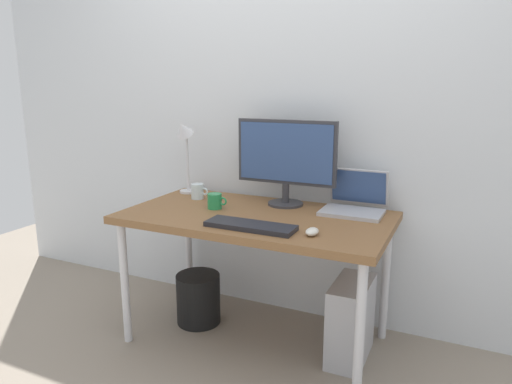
# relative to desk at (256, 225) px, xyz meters

# --- Properties ---
(ground_plane) EXTENTS (6.00, 6.00, 0.00)m
(ground_plane) POSITION_rel_desk_xyz_m (0.00, 0.00, -0.67)
(ground_plane) COLOR gray
(back_wall) EXTENTS (4.40, 0.04, 2.60)m
(back_wall) POSITION_rel_desk_xyz_m (0.00, 0.44, 0.63)
(back_wall) COLOR silver
(back_wall) RESTS_ON ground_plane
(desk) EXTENTS (1.40, 0.75, 0.73)m
(desk) POSITION_rel_desk_xyz_m (0.00, 0.00, 0.00)
(desk) COLOR brown
(desk) RESTS_ON ground_plane
(monitor) EXTENTS (0.58, 0.20, 0.48)m
(monitor) POSITION_rel_desk_xyz_m (0.07, 0.24, 0.34)
(monitor) COLOR #333338
(monitor) RESTS_ON desk
(laptop) EXTENTS (0.32, 0.28, 0.22)m
(laptop) POSITION_rel_desk_xyz_m (0.46, 0.26, 0.12)
(laptop) COLOR #B2B2B7
(laptop) RESTS_ON desk
(desk_lamp) EXTENTS (0.11, 0.16, 0.47)m
(desk_lamp) POSITION_rel_desk_xyz_m (-0.60, 0.25, 0.40)
(desk_lamp) COLOR silver
(desk_lamp) RESTS_ON desk
(keyboard) EXTENTS (0.44, 0.14, 0.02)m
(keyboard) POSITION_rel_desk_xyz_m (0.08, -0.24, 0.07)
(keyboard) COLOR #232328
(keyboard) RESTS_ON desk
(mouse) EXTENTS (0.06, 0.09, 0.03)m
(mouse) POSITION_rel_desk_xyz_m (0.38, -0.21, 0.08)
(mouse) COLOR silver
(mouse) RESTS_ON desk
(coffee_mug) EXTENTS (0.11, 0.08, 0.08)m
(coffee_mug) POSITION_rel_desk_xyz_m (-0.25, 0.01, 0.10)
(coffee_mug) COLOR #268C4C
(coffee_mug) RESTS_ON desk
(glass_cup) EXTENTS (0.11, 0.08, 0.09)m
(glass_cup) POSITION_rel_desk_xyz_m (-0.46, 0.16, 0.11)
(glass_cup) COLOR silver
(glass_cup) RESTS_ON desk
(computer_tower) EXTENTS (0.18, 0.36, 0.42)m
(computer_tower) POSITION_rel_desk_xyz_m (0.52, 0.04, -0.46)
(computer_tower) COLOR #B2B2B7
(computer_tower) RESTS_ON ground_plane
(wastebasket) EXTENTS (0.26, 0.26, 0.30)m
(wastebasket) POSITION_rel_desk_xyz_m (-0.40, 0.03, -0.52)
(wastebasket) COLOR black
(wastebasket) RESTS_ON ground_plane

